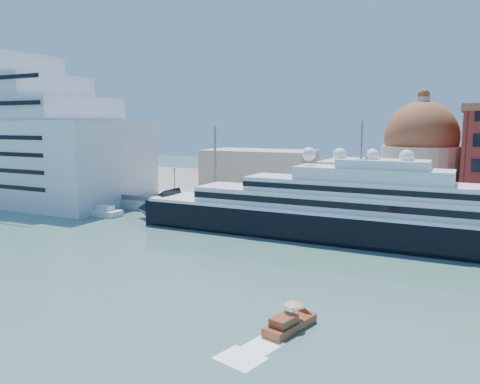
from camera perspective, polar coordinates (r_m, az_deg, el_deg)
The scene contains 9 objects.
ground at distance 72.45m, azimuth -1.91°, elevation -8.74°, with size 400.00×400.00×0.00m, color #355C54.
quay at distance 102.48m, azimuth 7.10°, elevation -2.99°, with size 180.00×10.00×2.50m, color gray.
land at distance 141.37m, azimuth 12.59°, elevation -0.10°, with size 260.00×72.00×2.00m, color slate.
quay_fence at distance 97.96m, azimuth 6.26°, elevation -2.39°, with size 180.00×0.10×1.20m, color slate.
superyacht at distance 89.42m, azimuth 9.18°, elevation -2.65°, with size 84.96×11.78×25.39m.
service_barge at distance 114.28m, azimuth -16.76°, elevation -2.35°, with size 11.78×4.10×2.64m.
water_taxi at distance 50.56m, azimuth 6.01°, elevation -15.63°, with size 3.91×7.17×3.24m.
church at distance 122.06m, azimuth 13.71°, elevation 3.24°, with size 66.00×18.00×25.50m.
lamp_posts at distance 104.39m, azimuth 0.29°, elevation 2.06°, with size 120.80×2.40×18.00m.
Camera 1 is at (32.78, -61.01, 21.29)m, focal length 35.00 mm.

